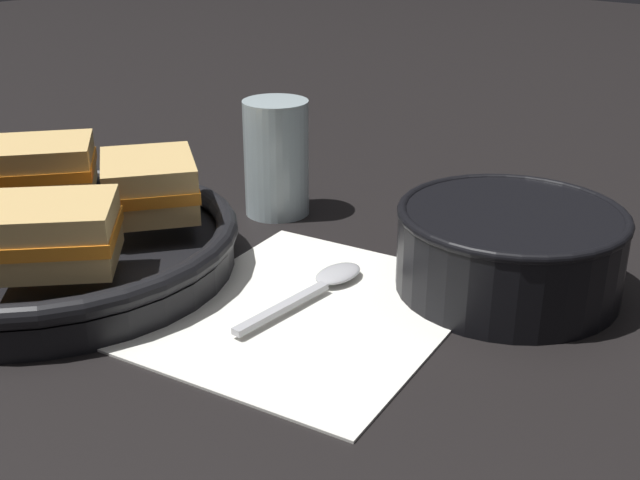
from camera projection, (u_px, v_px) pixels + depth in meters
ground_plane at (324, 296)px, 0.62m from camera, size 4.00×4.00×0.00m
napkin at (309, 310)px, 0.60m from camera, size 0.28×0.25×0.00m
soup_bowl at (509, 245)px, 0.62m from camera, size 0.18×0.18×0.07m
spoon at (322, 282)px, 0.63m from camera, size 0.14×0.03×0.01m
skillet at (51, 247)px, 0.66m from camera, size 0.39×0.31×0.04m
sandwich_near_right at (52, 234)px, 0.57m from camera, size 0.12×0.12×0.05m
sandwich_far_left at (149, 185)px, 0.67m from camera, size 0.11×0.12×0.05m
sandwich_far_right at (42, 167)px, 0.71m from camera, size 0.12×0.12×0.05m
drinking_glass at (276, 158)px, 0.77m from camera, size 0.06×0.06×0.11m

